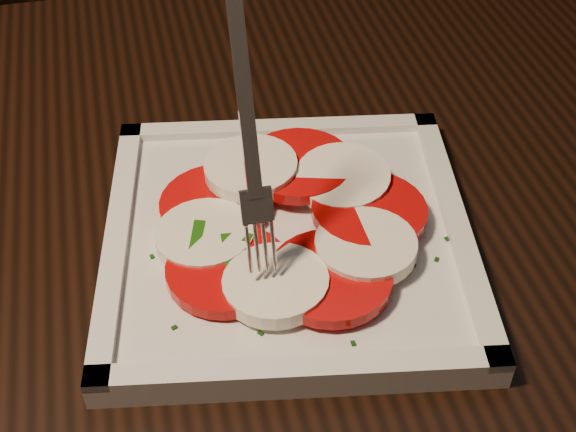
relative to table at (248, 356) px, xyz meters
The scene contains 5 objects.
table is the anchor object (origin of this frame).
chair 0.66m from the table, 82.38° to the left, with size 0.50×0.50×0.93m.
plate 0.11m from the table, 11.03° to the left, with size 0.24×0.24×0.01m, color silver.
caprese_salad 0.13m from the table, 10.96° to the left, with size 0.21×0.19×0.02m.
fork 0.22m from the table, 50.35° to the right, with size 0.02×0.06×0.16m, color white, non-canonical shape.
Camera 1 is at (0.01, -0.43, 1.13)m, focal length 50.00 mm.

